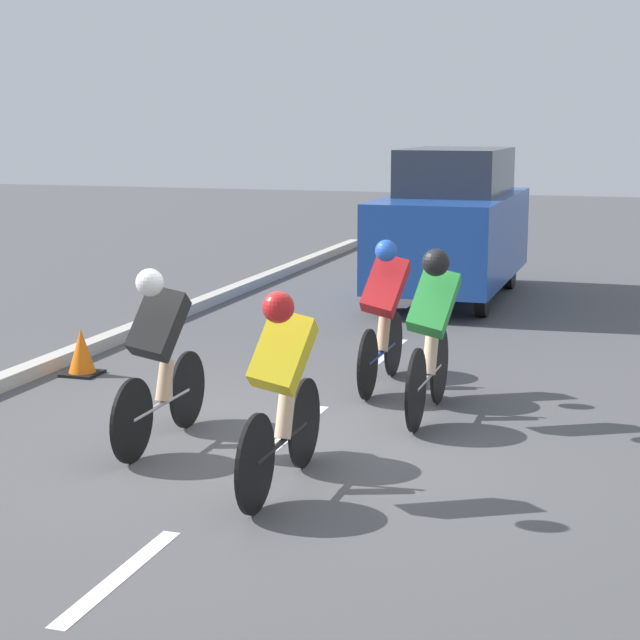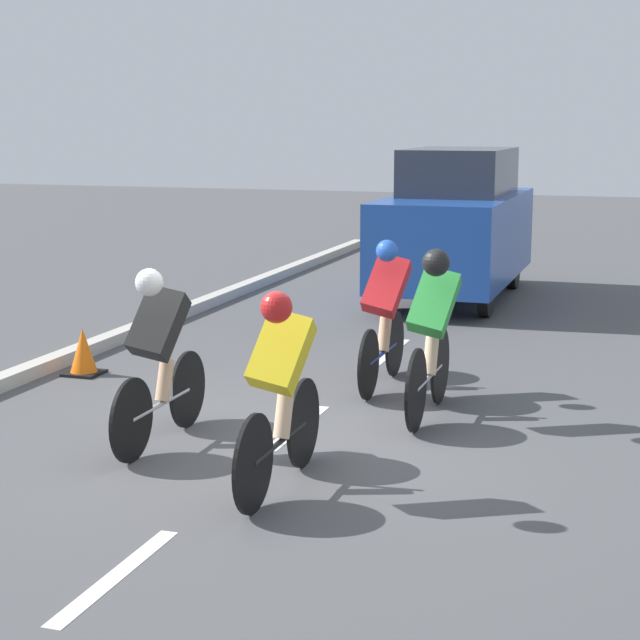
{
  "view_description": "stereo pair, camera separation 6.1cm",
  "coord_description": "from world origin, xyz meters",
  "px_view_note": "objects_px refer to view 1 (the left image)",
  "views": [
    {
      "loc": [
        -2.88,
        7.93,
        2.61
      ],
      "look_at": [
        -0.2,
        -0.45,
        0.95
      ],
      "focal_mm": 60.0,
      "sensor_mm": 36.0,
      "label": 1
    },
    {
      "loc": [
        -2.94,
        7.91,
        2.61
      ],
      "look_at": [
        -0.2,
        -0.45,
        0.95
      ],
      "focal_mm": 60.0,
      "sensor_mm": 36.0,
      "label": 2
    }
  ],
  "objects_px": {
    "cyclist_green": "(432,329)",
    "support_car": "(453,225)",
    "cyclist_black": "(159,352)",
    "cyclist_red": "(384,310)",
    "cyclist_yellow": "(282,386)",
    "traffic_cone": "(82,353)"
  },
  "relations": [
    {
      "from": "cyclist_green",
      "to": "support_car",
      "type": "distance_m",
      "value": 6.52
    },
    {
      "from": "cyclist_black",
      "to": "cyclist_red",
      "type": "bearing_deg",
      "value": -117.46
    },
    {
      "from": "cyclist_yellow",
      "to": "cyclist_red",
      "type": "xyz_separation_m",
      "value": [
        0.06,
        -3.09,
        0.01
      ]
    },
    {
      "from": "traffic_cone",
      "to": "cyclist_black",
      "type": "bearing_deg",
      "value": 133.34
    },
    {
      "from": "cyclist_red",
      "to": "cyclist_green",
      "type": "xyz_separation_m",
      "value": [
        -0.67,
        0.92,
        0.03
      ]
    },
    {
      "from": "cyclist_yellow",
      "to": "cyclist_green",
      "type": "relative_size",
      "value": 1.01
    },
    {
      "from": "cyclist_yellow",
      "to": "cyclist_red",
      "type": "height_order",
      "value": "cyclist_red"
    },
    {
      "from": "cyclist_black",
      "to": "cyclist_green",
      "type": "distance_m",
      "value": 2.4
    },
    {
      "from": "traffic_cone",
      "to": "support_car",
      "type": "bearing_deg",
      "value": -114.86
    },
    {
      "from": "traffic_cone",
      "to": "cyclist_green",
      "type": "bearing_deg",
      "value": 172.07
    },
    {
      "from": "cyclist_black",
      "to": "cyclist_red",
      "type": "relative_size",
      "value": 1.0
    },
    {
      "from": "cyclist_black",
      "to": "cyclist_red",
      "type": "xyz_separation_m",
      "value": [
        -1.24,
        -2.38,
        0.0
      ]
    },
    {
      "from": "cyclist_red",
      "to": "cyclist_yellow",
      "type": "bearing_deg",
      "value": 91.09
    },
    {
      "from": "cyclist_green",
      "to": "traffic_cone",
      "type": "bearing_deg",
      "value": -7.93
    },
    {
      "from": "cyclist_black",
      "to": "support_car",
      "type": "relative_size",
      "value": 0.4
    },
    {
      "from": "cyclist_yellow",
      "to": "cyclist_black",
      "type": "bearing_deg",
      "value": -28.7
    },
    {
      "from": "cyclist_yellow",
      "to": "cyclist_red",
      "type": "distance_m",
      "value": 3.09
    },
    {
      "from": "cyclist_green",
      "to": "cyclist_black",
      "type": "bearing_deg",
      "value": 37.54
    },
    {
      "from": "cyclist_yellow",
      "to": "support_car",
      "type": "xyz_separation_m",
      "value": [
        0.44,
        -8.6,
        0.32
      ]
    },
    {
      "from": "cyclist_red",
      "to": "cyclist_green",
      "type": "height_order",
      "value": "cyclist_green"
    },
    {
      "from": "cyclist_red",
      "to": "traffic_cone",
      "type": "distance_m",
      "value": 3.18
    },
    {
      "from": "support_car",
      "to": "cyclist_red",
      "type": "bearing_deg",
      "value": 93.92
    }
  ]
}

